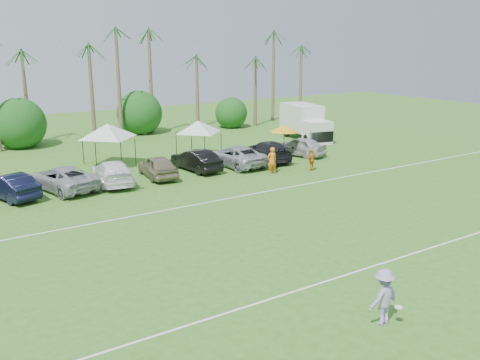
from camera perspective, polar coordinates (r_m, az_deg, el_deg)
ground at (r=22.05m, az=16.27°, el=-11.11°), size 120.00×120.00×0.00m
field_lines at (r=27.41m, az=3.52°, el=-5.34°), size 80.00×12.10×0.01m
palm_tree_4 at (r=51.91m, az=-20.87°, el=11.64°), size 2.40×2.40×8.90m
palm_tree_5 at (r=52.91m, az=-16.64°, el=12.97°), size 2.40×2.40×9.90m
palm_tree_6 at (r=54.21m, az=-12.55°, el=14.16°), size 2.40×2.40×10.90m
palm_tree_7 at (r=55.78m, az=-8.63°, el=15.22°), size 2.40×2.40×11.90m
palm_tree_8 at (r=58.09m, az=-3.94°, el=12.76°), size 2.40×2.40×8.90m
palm_tree_9 at (r=60.68m, az=0.28°, el=13.70°), size 2.40×2.40×9.90m
palm_tree_10 at (r=63.57m, az=4.16°, el=14.48°), size 2.40×2.40×10.90m
palm_tree_11 at (r=66.07m, az=7.04°, el=15.16°), size 2.40×2.40×11.90m
bush_tree_1 at (r=52.99m, az=-22.67°, el=5.32°), size 4.00×4.00×4.00m
bush_tree_2 at (r=56.39m, az=-10.59°, el=6.70°), size 4.00×4.00×4.00m
bush_tree_3 at (r=60.91m, az=-1.83°, el=7.51°), size 4.00×4.00×4.00m
sideline_player_a at (r=38.66m, az=3.43°, el=2.09°), size 0.78×0.58×1.95m
sideline_player_b at (r=39.67m, az=3.36°, el=2.19°), size 0.88×0.73×1.64m
sideline_player_c at (r=39.85m, az=7.66°, el=2.14°), size 1.02×0.61×1.63m
box_truck at (r=52.49m, az=6.99°, el=6.24°), size 3.64×6.81×3.33m
canopy_tent_left at (r=41.93m, az=-13.98°, el=5.85°), size 4.70×4.70×3.81m
canopy_tent_right at (r=44.49m, az=-4.50°, el=6.32°), size 4.25×4.25×3.45m
market_umbrella at (r=44.03m, az=4.74°, el=5.50°), size 2.40×2.40×2.67m
frisbee_player at (r=19.06m, az=15.05°, el=-11.95°), size 1.31×0.92×1.98m
parked_car_1 at (r=35.40m, az=-23.40°, el=-0.60°), size 3.02×5.04×1.57m
parked_car_2 at (r=36.18m, az=-18.39°, el=0.17°), size 3.85×6.09×1.57m
parked_car_3 at (r=36.89m, az=-13.43°, el=0.80°), size 3.08×5.70×1.57m
parked_car_4 at (r=38.00m, az=-8.78°, el=1.43°), size 2.38×4.79×1.57m
parked_car_5 at (r=39.72m, az=-4.72°, el=2.13°), size 2.05×4.88×1.57m
parked_car_6 at (r=41.03m, az=-0.47°, el=2.58°), size 2.90×5.77×1.57m
parked_car_7 at (r=43.04m, az=3.00°, el=3.14°), size 3.15×5.71×1.57m
parked_car_8 at (r=45.05m, az=6.32°, el=3.59°), size 3.29×4.95×1.57m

